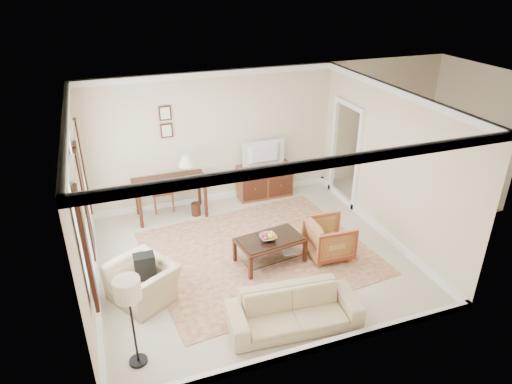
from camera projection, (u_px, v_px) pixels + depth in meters
room_shell at (251, 128)px, 7.28m from camera, size 5.51×5.01×2.91m
annex_bedroom at (418, 180)px, 10.56m from camera, size 3.00×2.70×2.90m
window_front at (83, 228)px, 6.29m from camera, size 0.12×1.56×1.80m
window_rear at (81, 182)px, 7.63m from camera, size 0.12×1.56×1.80m
doorway at (345, 155)px, 9.99m from camera, size 0.10×1.12×2.25m
rug at (258, 252)px, 8.49m from camera, size 4.22×3.73×0.01m
writing_desk at (170, 185)px, 9.44m from camera, size 1.51×0.75×0.82m
desk_chair at (161, 188)px, 9.78m from camera, size 0.50×0.50×1.05m
desk_lamp at (186, 167)px, 9.39m from camera, size 0.32×0.32×0.50m
framed_prints at (166, 122)px, 9.30m from camera, size 0.25×0.04×0.68m
sideboard at (264, 181)px, 10.43m from camera, size 1.23×0.47×0.76m
tv at (265, 146)px, 10.03m from camera, size 0.94×0.54×0.12m
coffee_table at (270, 244)px, 8.08m from camera, size 1.24×0.83×0.49m
fruit_bowl at (268, 237)px, 7.97m from camera, size 0.42×0.42×0.10m
book_a at (258, 253)px, 8.14m from camera, size 0.24×0.21×0.38m
book_b at (283, 251)px, 8.20m from camera, size 0.28×0.07×0.38m
striped_armchair at (329, 237)px, 8.25m from camera, size 0.75×0.80×0.78m
club_armchair at (142, 276)px, 7.15m from camera, size 1.04×1.16×0.85m
backpack at (144, 263)px, 7.05m from camera, size 0.36×0.39×0.40m
sofa at (294, 305)px, 6.61m from camera, size 1.98×0.74×0.76m
floor_lamp at (128, 295)px, 5.65m from camera, size 0.34×0.34×1.37m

